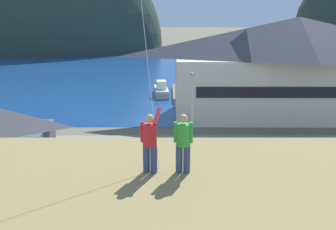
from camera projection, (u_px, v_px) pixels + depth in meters
ground_plane at (185, 219)px, 21.55m from camera, size 600.00×600.00×0.00m
parking_lot_pad at (182, 181)px, 26.37m from camera, size 40.00×20.00×0.10m
bay_water at (173, 69)px, 79.56m from camera, size 360.00×84.00×0.03m
far_hill_west_ridge at (36, 48)px, 127.99m from camera, size 83.94×64.05×79.16m
harbor_lodge at (297, 65)px, 41.73m from camera, size 27.54×10.47×10.75m
wharf_dock at (185, 93)px, 53.88m from camera, size 3.20×10.79×0.70m
moored_boat_wharfside at (162, 90)px, 53.74m from camera, size 2.27×5.78×2.16m
moored_boat_outer_mooring at (211, 90)px, 54.12m from camera, size 3.05×8.14×2.16m
parked_car_front_row_end at (308, 155)px, 28.40m from camera, size 4.25×2.15×1.82m
parked_car_mid_row_near at (234, 154)px, 28.60m from camera, size 4.26×2.18×1.82m
parked_car_front_row_red at (182, 192)px, 22.46m from camera, size 4.24×2.13×1.82m
parked_car_back_row_left at (156, 154)px, 28.52m from camera, size 4.33×2.31×1.82m
parked_car_mid_row_far at (46, 190)px, 22.73m from camera, size 4.34×2.33×1.82m
parking_light_pole at (193, 107)px, 30.77m from camera, size 0.24×0.78×6.51m
person_kite_flyer at (150, 141)px, 11.05m from camera, size 0.60×0.62×1.86m
person_companion at (184, 142)px, 11.04m from camera, size 0.55×0.40×1.74m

